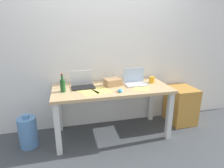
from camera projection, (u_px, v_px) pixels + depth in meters
name	position (u px, v px, depth m)	size (l,w,h in m)	color
ground_plane	(112.00, 134.00, 2.92)	(8.00, 8.00, 0.00)	#42474C
back_wall	(106.00, 46.00, 2.92)	(5.20, 0.08, 2.60)	white
desk	(112.00, 94.00, 2.72)	(1.67, 0.73, 0.75)	tan
laptop_left	(83.00, 84.00, 2.68)	(0.33, 0.24, 0.23)	black
laptop_right	(135.00, 81.00, 2.82)	(0.32, 0.24, 0.24)	silver
beer_bottle	(63.00, 85.00, 2.49)	(0.07, 0.07, 0.25)	#1E5123
computer_mouse	(120.00, 90.00, 2.51)	(0.06, 0.10, 0.03)	#338CC6
cardboard_box	(113.00, 82.00, 2.76)	(0.24, 0.18, 0.10)	tan
coffee_mug	(152.00, 80.00, 2.90)	(0.08, 0.08, 0.10)	gold
paper_yellow_folder	(101.00, 90.00, 2.57)	(0.21, 0.30, 0.00)	#F4E06B
paper_sheet_front_right	(142.00, 88.00, 2.67)	(0.21, 0.30, 0.00)	#F4E06B
paper_sheet_front_left	(88.00, 92.00, 2.51)	(0.21, 0.30, 0.00)	#F4E06B
water_cooler_jug	(28.00, 132.00, 2.56)	(0.24, 0.24, 0.47)	#598CC6
filing_cabinet	(181.00, 105.00, 3.21)	(0.40, 0.48, 0.61)	#C68938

